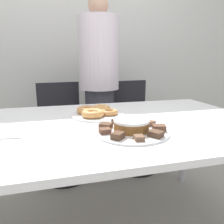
# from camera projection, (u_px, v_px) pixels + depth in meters

# --- Properties ---
(wall_back) EXTENTS (8.00, 0.05, 2.60)m
(wall_back) POSITION_uv_depth(u_px,v_px,m) (75.00, 40.00, 2.58)
(wall_back) COLOR silver
(wall_back) RESTS_ON ground_plane
(table) EXTENTS (1.74, 1.05, 0.74)m
(table) POSITION_uv_depth(u_px,v_px,m) (107.00, 135.00, 1.20)
(table) COLOR white
(table) RESTS_ON ground_plane
(person_standing) EXTENTS (0.36, 0.36, 1.63)m
(person_standing) POSITION_uv_depth(u_px,v_px,m) (99.00, 84.00, 2.04)
(person_standing) COLOR #383842
(person_standing) RESTS_ON ground_plane
(office_chair_left) EXTENTS (0.49, 0.49, 0.87)m
(office_chair_left) POSITION_uv_depth(u_px,v_px,m) (63.00, 134.00, 2.03)
(office_chair_left) COLOR black
(office_chair_left) RESTS_ON ground_plane
(office_chair_right) EXTENTS (0.49, 0.49, 0.87)m
(office_chair_right) POSITION_uv_depth(u_px,v_px,m) (134.00, 128.00, 2.21)
(office_chair_right) COLOR black
(office_chair_right) RESTS_ON ground_plane
(plate_cake) EXTENTS (0.35, 0.35, 0.01)m
(plate_cake) POSITION_uv_depth(u_px,v_px,m) (131.00, 131.00, 1.02)
(plate_cake) COLOR white
(plate_cake) RESTS_ON table
(plate_donuts) EXTENTS (0.33, 0.33, 0.01)m
(plate_donuts) POSITION_uv_depth(u_px,v_px,m) (97.00, 115.00, 1.33)
(plate_donuts) COLOR white
(plate_donuts) RESTS_ON table
(frosted_cake) EXTENTS (0.17, 0.17, 0.05)m
(frosted_cake) POSITION_uv_depth(u_px,v_px,m) (131.00, 125.00, 1.01)
(frosted_cake) COLOR brown
(frosted_cake) RESTS_ON plate_cake
(lamington_0) EXTENTS (0.05, 0.06, 0.02)m
(lamington_0) POSITION_uv_depth(u_px,v_px,m) (117.00, 121.00, 1.12)
(lamington_0) COLOR #513828
(lamington_0) RESTS_ON plate_cake
(lamington_1) EXTENTS (0.07, 0.07, 0.02)m
(lamington_1) POSITION_uv_depth(u_px,v_px,m) (106.00, 125.00, 1.06)
(lamington_1) COLOR #513828
(lamington_1) RESTS_ON plate_cake
(lamington_2) EXTENTS (0.05, 0.04, 0.02)m
(lamington_2) POSITION_uv_depth(u_px,v_px,m) (105.00, 131.00, 0.97)
(lamington_2) COLOR brown
(lamington_2) RESTS_ON plate_cake
(lamington_3) EXTENTS (0.07, 0.07, 0.03)m
(lamington_3) POSITION_uv_depth(u_px,v_px,m) (118.00, 136.00, 0.91)
(lamington_3) COLOR #513828
(lamington_3) RESTS_ON plate_cake
(lamington_4) EXTENTS (0.04, 0.05, 0.02)m
(lamington_4) POSITION_uv_depth(u_px,v_px,m) (139.00, 138.00, 0.89)
(lamington_4) COLOR brown
(lamington_4) RESTS_ON plate_cake
(lamington_5) EXTENTS (0.07, 0.07, 0.02)m
(lamington_5) POSITION_uv_depth(u_px,v_px,m) (156.00, 134.00, 0.93)
(lamington_5) COLOR #513828
(lamington_5) RESTS_ON plate_cake
(lamington_6) EXTENTS (0.07, 0.06, 0.03)m
(lamington_6) POSITION_uv_depth(u_px,v_px,m) (159.00, 128.00, 1.01)
(lamington_6) COLOR brown
(lamington_6) RESTS_ON plate_cake
(lamington_7) EXTENTS (0.06, 0.05, 0.02)m
(lamington_7) POSITION_uv_depth(u_px,v_px,m) (150.00, 123.00, 1.09)
(lamington_7) COLOR brown
(lamington_7) RESTS_ON plate_cake
(lamington_8) EXTENTS (0.07, 0.07, 0.02)m
(lamington_8) POSITION_uv_depth(u_px,v_px,m) (134.00, 121.00, 1.14)
(lamington_8) COLOR brown
(lamington_8) RESTS_ON plate_cake
(donut_0) EXTENTS (0.11, 0.11, 0.03)m
(donut_0) POSITION_uv_depth(u_px,v_px,m) (97.00, 112.00, 1.32)
(donut_0) COLOR tan
(donut_0) RESTS_ON plate_donuts
(donut_1) EXTENTS (0.13, 0.13, 0.04)m
(donut_1) POSITION_uv_depth(u_px,v_px,m) (87.00, 110.00, 1.35)
(donut_1) COLOR #C68447
(donut_1) RESTS_ON plate_donuts
(donut_2) EXTENTS (0.13, 0.13, 0.04)m
(donut_2) POSITION_uv_depth(u_px,v_px,m) (93.00, 113.00, 1.26)
(donut_2) COLOR #D18E4C
(donut_2) RESTS_ON plate_donuts
(donut_3) EXTENTS (0.11, 0.11, 0.03)m
(donut_3) POSITION_uv_depth(u_px,v_px,m) (108.00, 112.00, 1.31)
(donut_3) COLOR #C68447
(donut_3) RESTS_ON plate_donuts
(donut_4) EXTENTS (0.12, 0.12, 0.04)m
(donut_4) POSITION_uv_depth(u_px,v_px,m) (101.00, 108.00, 1.39)
(donut_4) COLOR tan
(donut_4) RESTS_ON plate_donuts
(napkin) EXTENTS (0.15, 0.12, 0.01)m
(napkin) POSITION_uv_depth(u_px,v_px,m) (8.00, 135.00, 0.98)
(napkin) COLOR white
(napkin) RESTS_ON table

